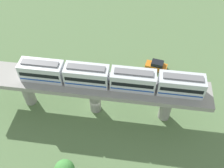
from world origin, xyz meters
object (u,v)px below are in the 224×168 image
(parked_car_red, at_px, (95,78))
(train, at_px, (110,78))
(parked_car_orange, at_px, (156,66))
(parked_car_silver, at_px, (47,77))

(parked_car_red, bearing_deg, train, 32.82)
(train, bearing_deg, parked_car_orange, 146.19)
(parked_car_red, relative_size, parked_car_silver, 0.95)
(parked_car_red, height_order, parked_car_silver, same)
(parked_car_orange, distance_m, parked_car_red, 12.52)
(train, height_order, parked_car_silver, train)
(parked_car_orange, xyz_separation_m, parked_car_red, (5.02, -11.46, 0.00))
(train, relative_size, parked_car_red, 6.44)
(parked_car_orange, relative_size, parked_car_silver, 0.99)
(train, height_order, parked_car_orange, train)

